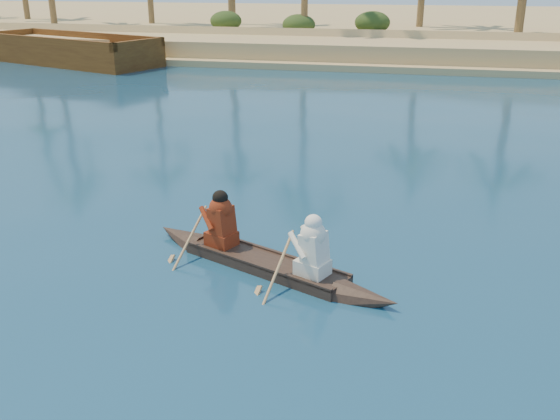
# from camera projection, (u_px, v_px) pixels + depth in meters

# --- Properties ---
(sandy_embankment) EXTENTS (150.00, 51.00, 1.50)m
(sandy_embankment) POSITION_uv_depth(u_px,v_px,m) (314.00, 26.00, 57.72)
(sandy_embankment) COLOR tan
(sandy_embankment) RESTS_ON ground
(shrub_cluster) EXTENTS (100.00, 6.00, 2.40)m
(shrub_cluster) POSITION_uv_depth(u_px,v_px,m) (275.00, 32.00, 43.48)
(shrub_cluster) COLOR #273D16
(shrub_cluster) RESTS_ON ground
(canoe) EXTENTS (5.19, 2.79, 1.48)m
(canoe) POSITION_uv_depth(u_px,v_px,m) (265.00, 254.00, 11.25)
(canoe) COLOR #3A2920
(canoe) RESTS_ON ground
(barge_mid) EXTENTS (12.32, 7.63, 1.95)m
(barge_mid) POSITION_uv_depth(u_px,v_px,m) (70.00, 51.00, 37.20)
(barge_mid) COLOR brown
(barge_mid) RESTS_ON ground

